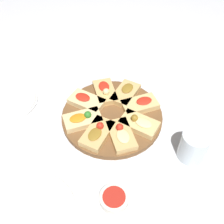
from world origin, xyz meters
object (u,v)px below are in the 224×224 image
at_px(napkin_stack, 136,62).
at_px(dipping_bowl, 114,198).
at_px(water_glass, 193,146).
at_px(plate_right, 10,101).
at_px(plate_left, 31,214).
at_px(serving_board, 112,116).

height_order(napkin_stack, dipping_bowl, dipping_bowl).
bearing_deg(water_glass, napkin_stack, 12.72).
height_order(plate_right, water_glass, water_glass).
distance_m(plate_left, dipping_bowl, 0.22).
height_order(water_glass, dipping_bowl, water_glass).
distance_m(serving_board, water_glass, 0.29).
bearing_deg(serving_board, plate_left, 144.65).
relative_size(plate_right, water_glass, 2.01).
relative_size(serving_board, water_glass, 3.53).
relative_size(plate_right, napkin_stack, 1.36).
xyz_separation_m(plate_right, water_glass, (-0.27, -0.60, 0.04)).
bearing_deg(dipping_bowl, plate_right, 41.69).
bearing_deg(water_glass, plate_right, 65.96).
height_order(serving_board, plate_left, serving_board).
bearing_deg(napkin_stack, plate_left, 150.74).
distance_m(plate_right, napkin_stack, 0.54).
xyz_separation_m(water_glass, napkin_stack, (0.48, 0.11, -0.04)).
distance_m(serving_board, plate_right, 0.38).
bearing_deg(serving_board, plate_right, 75.04).
relative_size(water_glass, napkin_stack, 0.68).
bearing_deg(plate_right, plate_left, -162.22).
xyz_separation_m(serving_board, water_glass, (-0.17, -0.23, 0.04)).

